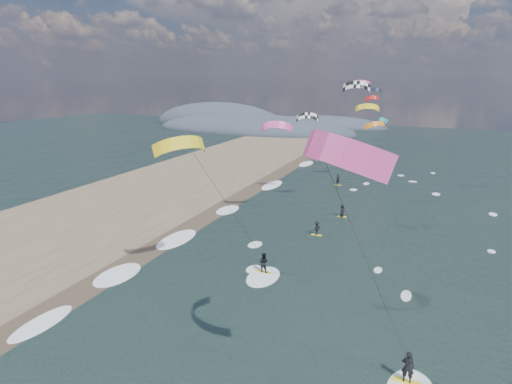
% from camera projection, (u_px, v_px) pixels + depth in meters
% --- Properties ---
extents(ground, '(260.00, 260.00, 0.00)m').
position_uv_depth(ground, '(196.00, 346.00, 27.13)').
color(ground, black).
rests_on(ground, ground).
extents(sand_strip, '(26.00, 240.00, 0.00)m').
position_uv_depth(sand_strip, '(48.00, 238.00, 45.09)').
color(sand_strip, brown).
rests_on(sand_strip, ground).
extents(wet_sand_strip, '(3.00, 240.00, 0.00)m').
position_uv_depth(wet_sand_strip, '(141.00, 256.00, 40.54)').
color(wet_sand_strip, '#382D23').
rests_on(wet_sand_strip, ground).
extents(coastal_hills, '(80.00, 41.00, 15.00)m').
position_uv_depth(coastal_hills, '(248.00, 127.00, 139.73)').
color(coastal_hills, '#3D4756').
rests_on(coastal_hills, ground).
extents(kitesurfer_near_a, '(7.98, 9.64, 15.05)m').
position_uv_depth(kitesurfer_near_a, '(340.00, 201.00, 17.62)').
color(kitesurfer_near_a, yellow).
rests_on(kitesurfer_near_a, ground).
extents(kitesurfer_near_b, '(6.91, 9.37, 13.14)m').
position_uv_depth(kitesurfer_near_b, '(213.00, 187.00, 32.05)').
color(kitesurfer_near_b, yellow).
rests_on(kitesurfer_near_b, ground).
extents(far_kitesurfers, '(4.96, 23.01, 1.81)m').
position_uv_depth(far_kitesurfers, '(331.00, 207.00, 52.81)').
color(far_kitesurfers, yellow).
rests_on(far_kitesurfers, ground).
extents(bg_kite_field, '(10.70, 66.83, 9.83)m').
position_uv_depth(bg_kite_field, '(360.00, 104.00, 72.98)').
color(bg_kite_field, orange).
rests_on(bg_kite_field, ground).
extents(shoreline_surf, '(2.40, 79.40, 0.11)m').
position_uv_depth(shoreline_surf, '(180.00, 241.00, 44.29)').
color(shoreline_surf, white).
rests_on(shoreline_surf, ground).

